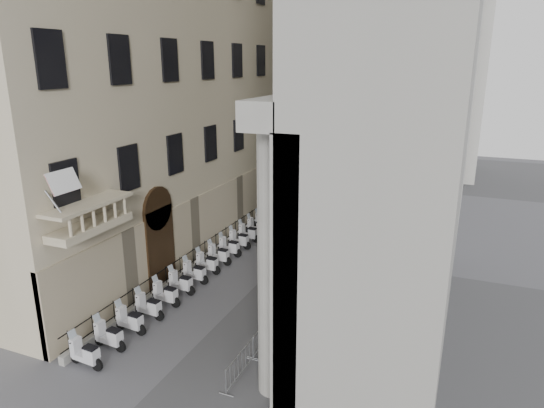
{
  "coord_description": "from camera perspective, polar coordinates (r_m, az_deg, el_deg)",
  "views": [
    {
      "loc": [
        10.12,
        -8.53,
        11.9
      ],
      "look_at": [
        0.55,
        14.79,
        4.5
      ],
      "focal_mm": 32.0,
      "sensor_mm": 36.0,
      "label": 1
    }
  ],
  "objects": [
    {
      "name": "far_building",
      "position": [
        57.51,
        12.87,
        19.07
      ],
      "size": [
        22.0,
        10.0,
        30.0
      ],
      "primitive_type": "cube",
      "color": "#BBB9B1",
      "rests_on": "ground"
    },
    {
      "name": "iron_fence",
      "position": [
        32.46,
        -5.8,
        -5.24
      ],
      "size": [
        0.3,
        28.0,
        1.4
      ],
      "primitive_type": null,
      "color": "black",
      "rests_on": "ground"
    },
    {
      "name": "blue_awning",
      "position": [
        37.01,
        11.85,
        -2.76
      ],
      "size": [
        1.6,
        3.0,
        3.0
      ],
      "primitive_type": null,
      "color": "navy",
      "rests_on": "ground"
    },
    {
      "name": "flag",
      "position": [
        22.9,
        -21.13,
        -16.19
      ],
      "size": [
        1.0,
        1.4,
        8.2
      ],
      "primitive_type": null,
      "color": "#9E0C11",
      "rests_on": "ground"
    },
    {
      "name": "scooter_0",
      "position": [
        22.1,
        -20.93,
        -17.44
      ],
      "size": [
        1.44,
        0.66,
        1.5
      ],
      "primitive_type": null,
      "rotation": [
        0.0,
        0.0,
        1.5
      ],
      "color": "silver",
      "rests_on": "ground"
    },
    {
      "name": "scooter_1",
      "position": [
        22.95,
        -18.47,
        -15.81
      ],
      "size": [
        1.44,
        0.66,
        1.5
      ],
      "primitive_type": null,
      "rotation": [
        0.0,
        0.0,
        1.5
      ],
      "color": "silver",
      "rests_on": "ground"
    },
    {
      "name": "scooter_2",
      "position": [
        23.86,
        -16.22,
        -14.28
      ],
      "size": [
        1.44,
        0.66,
        1.5
      ],
      "primitive_type": null,
      "rotation": [
        0.0,
        0.0,
        1.5
      ],
      "color": "silver",
      "rests_on": "ground"
    },
    {
      "name": "scooter_3",
      "position": [
        24.81,
        -14.17,
        -12.85
      ],
      "size": [
        1.44,
        0.66,
        1.5
      ],
      "primitive_type": null,
      "rotation": [
        0.0,
        0.0,
        1.5
      ],
      "color": "silver",
      "rests_on": "ground"
    },
    {
      "name": "scooter_4",
      "position": [
        25.81,
        -12.3,
        -11.51
      ],
      "size": [
        1.44,
        0.66,
        1.5
      ],
      "primitive_type": null,
      "rotation": [
        0.0,
        0.0,
        1.5
      ],
      "color": "silver",
      "rests_on": "ground"
    },
    {
      "name": "scooter_5",
      "position": [
        26.84,
        -10.58,
        -10.26
      ],
      "size": [
        1.44,
        0.66,
        1.5
      ],
      "primitive_type": null,
      "rotation": [
        0.0,
        0.0,
        1.5
      ],
      "color": "silver",
      "rests_on": "ground"
    },
    {
      "name": "scooter_6",
      "position": [
        27.91,
        -9.01,
        -9.1
      ],
      "size": [
        1.44,
        0.66,
        1.5
      ],
      "primitive_type": null,
      "rotation": [
        0.0,
        0.0,
        1.5
      ],
      "color": "silver",
      "rests_on": "ground"
    },
    {
      "name": "scooter_7",
      "position": [
        29.0,
        -7.56,
        -8.02
      ],
      "size": [
        1.44,
        0.66,
        1.5
      ],
      "primitive_type": null,
      "rotation": [
        0.0,
        0.0,
        1.5
      ],
      "color": "silver",
      "rests_on": "ground"
    },
    {
      "name": "scooter_8",
      "position": [
        30.12,
        -6.22,
        -7.01
      ],
      "size": [
        1.44,
        0.66,
        1.5
      ],
      "primitive_type": null,
      "rotation": [
        0.0,
        0.0,
        1.5
      ],
      "color": "silver",
      "rests_on": "ground"
    },
    {
      "name": "scooter_9",
      "position": [
        31.27,
        -4.99,
        -6.08
      ],
      "size": [
        1.44,
        0.66,
        1.5
      ],
      "primitive_type": null,
      "rotation": [
        0.0,
        0.0,
        1.5
      ],
      "color": "silver",
      "rests_on": "ground"
    },
    {
      "name": "scooter_10",
      "position": [
        32.44,
        -3.85,
        -5.2
      ],
      "size": [
        1.44,
        0.66,
        1.5
      ],
      "primitive_type": null,
      "rotation": [
        0.0,
        0.0,
        1.5
      ],
      "color": "silver",
      "rests_on": "ground"
    },
    {
      "name": "scooter_11",
      "position": [
        33.62,
        -2.79,
        -4.39
      ],
      "size": [
        1.44,
        0.66,
        1.5
      ],
      "primitive_type": null,
      "rotation": [
        0.0,
        0.0,
        1.5
      ],
      "color": "silver",
      "rests_on": "ground"
    },
    {
      "name": "scooter_12",
      "position": [
        34.82,
        -1.81,
        -3.63
      ],
      "size": [
        1.44,
        0.66,
        1.5
      ],
      "primitive_type": null,
      "rotation": [
        0.0,
        0.0,
        1.5
      ],
      "color": "silver",
      "rests_on": "ground"
    },
    {
      "name": "scooter_13",
      "position": [
        36.04,
        -0.89,
        -2.92
      ],
      "size": [
        1.44,
        0.66,
        1.5
      ],
      "primitive_type": null,
      "rotation": [
        0.0,
        0.0,
        1.5
      ],
      "color": "silver",
      "rests_on": "ground"
    },
    {
      "name": "barrier_0",
      "position": [
        20.27,
        -3.74,
        -19.63
      ],
      "size": [
        0.6,
        2.4,
        1.1
      ],
      "primitive_type": null,
      "color": "#B2B5BA",
      "rests_on": "ground"
    },
    {
      "name": "barrier_1",
      "position": [
        22.15,
        -0.8,
        -16.14
      ],
      "size": [
        0.6,
        2.4,
        1.1
      ],
      "primitive_type": null,
      "color": "#B2B5BA",
      "rests_on": "ground"
    },
    {
      "name": "barrier_2",
      "position": [
        24.14,
        1.59,
        -13.19
      ],
      "size": [
        0.6,
        2.4,
        1.1
      ],
      "primitive_type": null,
      "color": "#B2B5BA",
      "rests_on": "ground"
    },
    {
      "name": "barrier_3",
      "position": [
        26.22,
        3.56,
        -10.67
      ],
      "size": [
        0.6,
        2.4,
        1.1
      ],
      "primitive_type": null,
      "color": "#B2B5BA",
      "rests_on": "ground"
    },
    {
      "name": "barrier_4",
      "position": [
        28.36,
        5.22,
        -8.52
      ],
      "size": [
        0.6,
        2.4,
        1.1
      ],
      "primitive_type": null,
      "color": "#B2B5BA",
      "rests_on": "ground"
    },
    {
      "name": "barrier_5",
      "position": [
        30.56,
        6.62,
        -6.67
      ],
      "size": [
        0.6,
        2.4,
        1.1
      ],
      "primitive_type": null,
      "color": "#B2B5BA",
      "rests_on": "ground"
    },
    {
      "name": "barrier_6",
      "position": [
        32.8,
        7.83,
        -5.07
      ],
      "size": [
        0.6,
        2.4,
        1.1
      ],
      "primitive_type": null,
      "color": "#B2B5BA",
      "rests_on": "ground"
    },
    {
      "name": "barrier_7",
      "position": [
        35.08,
        8.87,
        -3.67
      ],
      "size": [
        0.6,
        2.4,
        1.1
      ],
      "primitive_type": null,
      "color": "#B2B5BA",
      "rests_on": "ground"
    },
    {
      "name": "security_tent",
      "position": [
        40.96,
        2.34,
        3.29
      ],
      "size": [
        3.9,
        3.9,
        3.17
      ],
      "color": "silver",
      "rests_on": "ground"
    },
    {
      "name": "street_lamp",
      "position": [
        36.6,
        -0.77,
        4.67
      ],
      "size": [
        2.35,
        1.04,
        7.58
      ],
      "rotation": [
        0.0,
        0.0,
        0.37
      ],
      "color": "#92959A",
      "rests_on": "ground"
    },
    {
      "name": "info_kiosk",
      "position": [
        36.62,
        0.47,
        -1.16
      ],
      "size": [
        0.56,
        0.85,
        1.74
      ],
      "rotation": [
        0.0,
        0.0,
        -0.43
      ],
      "color": "black",
      "rests_on": "ground"
    },
    {
      "name": "pedestrian_a",
      "position": [
        41.74,
        6.34,
        0.83
      ],
      "size": [
        0.6,
        0.41,
        1.59
      ],
      "primitive_type": "imported",
      "rotation": [
        0.0,
        0.0,
        3.09
      ],
      "color": "#0D1236",
      "rests_on": "ground"
    },
    {
      "name": "pedestrian_b",
      "position": [
        38.21,
        6.4,
        -0.35
      ],
      "size": [
        0.99,
        0.79,
        1.96
      ],
      "primitive_type": "imported",
      "rotation": [
        0.0,
        0.0,
        3.19
      ],
      "color": "black",
      "rests_on": "ground"
    },
    {
      "name": "pedestrian_c",
      "position": [
        38.96,
        3.88,
        -0.17
      ],
      "size": [
        0.83,
        0.55,
        1.68
      ],
      "primitive_type": "imported",
      "rotation": [
        0.0,
        0.0,
        3.16
      ],
      "color": "black",
      "rests_on": "ground"
    }
  ]
}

